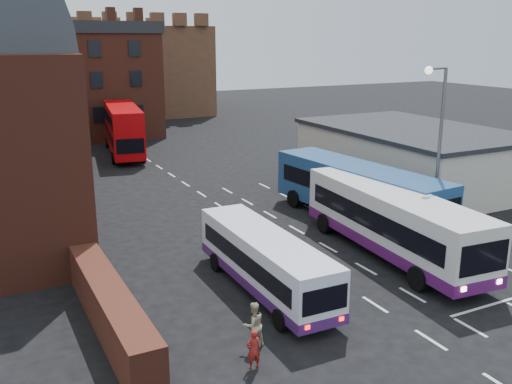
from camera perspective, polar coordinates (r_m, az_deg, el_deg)
name	(u,v)px	position (r m, az deg, el deg)	size (l,w,h in m)	color
ground	(363,297)	(25.05, 10.67, -10.29)	(180.00, 180.00, 0.00)	black
forecourt_wall	(111,309)	(22.33, -14.34, -11.28)	(1.20, 10.00, 1.80)	#602B1E
cream_building	(411,156)	(43.90, 15.25, 3.54)	(10.40, 16.40, 4.25)	beige
brick_terrace	(48,88)	(64.39, -20.06, 9.77)	(22.00, 10.00, 11.00)	brown
castle_keep	(116,70)	(86.18, -13.86, 11.76)	(22.00, 22.00, 12.00)	brown
bus_white_outbound	(265,258)	(24.60, 0.90, -6.64)	(2.49, 9.44, 2.57)	white
bus_white_inbound	(392,218)	(29.16, 13.49, -2.59)	(3.75, 12.36, 3.32)	silver
bus_blue	(358,189)	(34.15, 10.18, 0.30)	(4.04, 12.68, 3.40)	navy
bus_red_double	(123,129)	(54.19, -13.12, 6.13)	(4.40, 11.70, 4.57)	#C20407
street_lamp	(437,135)	(32.21, 17.66, 5.43)	(1.85, 0.66, 9.25)	#5E5F61
pedestrian_red	(253,349)	(19.58, -0.25, -15.45)	(0.51, 0.34, 1.40)	maroon
pedestrian_beige	(254,325)	(20.74, -0.25, -13.12)	(0.82, 0.64, 1.68)	tan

